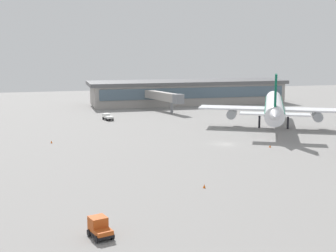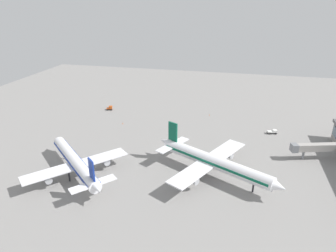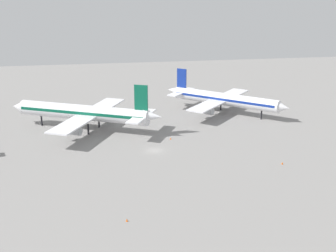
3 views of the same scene
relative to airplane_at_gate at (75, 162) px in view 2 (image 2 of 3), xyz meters
The scene contains 9 objects.
ground 44.43m from the airplane_at_gate, 41.31° to the right, with size 288.00×288.00×0.00m, color gray.
airplane_at_gate is the anchor object (origin of this frame).
airplane_taxiing 49.19m from the airplane_at_gate, 77.00° to the right, with size 39.44×47.35×15.59m.
baggage_tug 68.66m from the airplane_at_gate, 13.73° to the left, with size 2.99×3.61×2.30m.
pushback_tractor 90.10m from the airplane_at_gate, 53.07° to the right, with size 3.10×4.74×1.90m.
jet_bridge 92.99m from the airplane_at_gate, 69.34° to the right, with size 9.26×22.90×6.74m.
safety_cone_near_gate 48.86m from the airplane_at_gate, ahead, with size 0.44×0.44×0.60m, color #EA590C.
safety_cone_mid_apron 81.93m from the airplane_at_gate, 29.52° to the right, with size 0.44×0.44×0.60m, color #EA590C.
safety_cone_far_side 34.27m from the airplane_at_gate, 43.30° to the right, with size 0.44×0.44×0.60m, color #EA590C.
Camera 2 is at (-115.12, -24.53, 58.68)m, focal length 31.79 mm.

